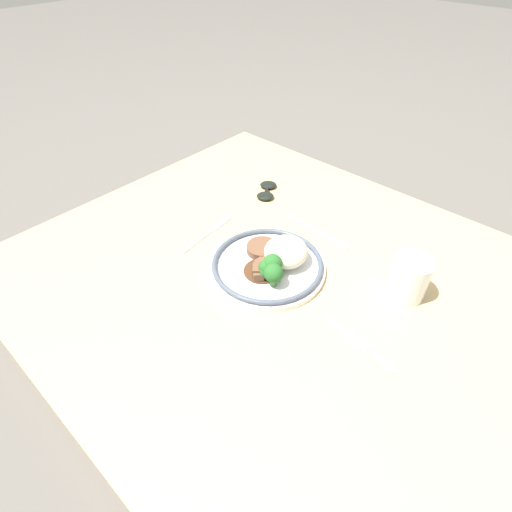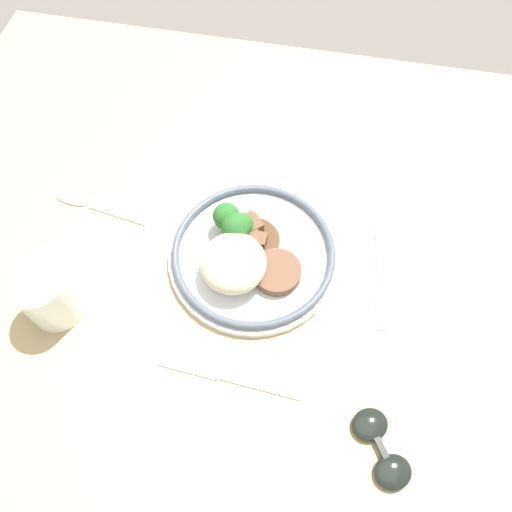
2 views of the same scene
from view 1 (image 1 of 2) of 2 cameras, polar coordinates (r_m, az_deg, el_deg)
The scene contains 8 objects.
ground_plane at distance 0.94m, azimuth 3.32°, elevation -3.98°, with size 8.00×8.00×0.00m, color #5B5651.
dining_table at distance 0.93m, azimuth 3.36°, elevation -3.29°, with size 1.19×1.01×0.03m.
plate at distance 0.91m, azimuth 2.22°, elevation -0.88°, with size 0.27×0.27×0.07m.
juice_glass at distance 0.90m, azimuth 20.88°, elevation -3.20°, with size 0.08×0.08×0.10m.
fork at distance 1.04m, azimuth -6.42°, elevation 3.54°, with size 0.03×0.19×0.00m.
knife at distance 1.05m, azimuth 8.91°, elevation 3.54°, with size 0.21×0.02×0.00m.
spoon at distance 0.80m, azimuth 16.48°, elevation -13.37°, with size 0.17×0.04×0.01m.
sunglasses at distance 1.19m, azimuth 1.56°, elevation 9.36°, with size 0.10×0.12×0.02m.
Camera 1 is at (0.40, -0.53, 0.66)m, focal length 28.00 mm.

